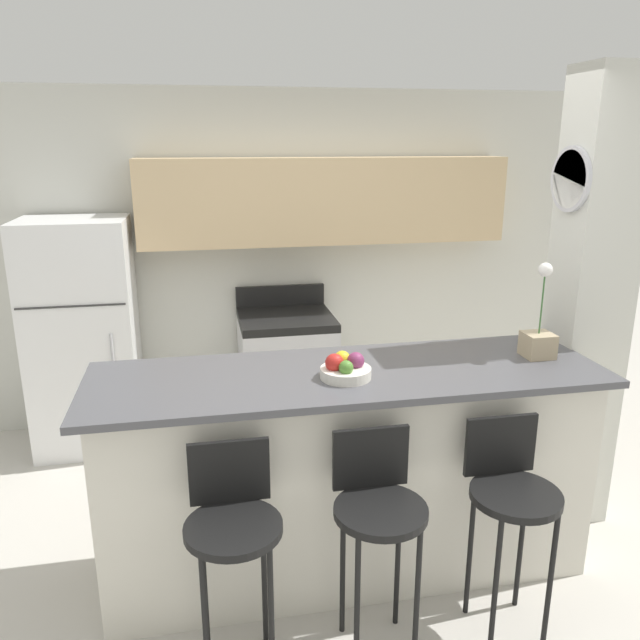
{
  "coord_description": "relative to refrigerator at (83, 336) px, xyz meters",
  "views": [
    {
      "loc": [
        -0.69,
        -2.75,
        2.18
      ],
      "look_at": [
        0.0,
        0.72,
        1.15
      ],
      "focal_mm": 35.0,
      "sensor_mm": 36.0,
      "label": 1
    }
  ],
  "objects": [
    {
      "name": "fruit_bowl",
      "position": [
        1.48,
        -1.8,
        0.31
      ],
      "size": [
        0.24,
        0.24,
        0.12
      ],
      "color": "silver",
      "rests_on": "counter_bar"
    },
    {
      "name": "stove_range",
      "position": [
        1.46,
        -0.01,
        -0.37
      ],
      "size": [
        0.7,
        0.66,
        1.07
      ],
      "color": "silver",
      "rests_on": "ground_plane"
    },
    {
      "name": "ground_plane",
      "position": [
        1.52,
        -1.72,
        -0.83
      ],
      "size": [
        14.0,
        14.0,
        0.0
      ],
      "primitive_type": "plane",
      "color": "beige"
    },
    {
      "name": "wall_back",
      "position": [
        1.62,
        0.29,
        0.63
      ],
      "size": [
        5.6,
        0.38,
        2.55
      ],
      "color": "silver",
      "rests_on": "ground_plane"
    },
    {
      "name": "refrigerator",
      "position": [
        0.0,
        0.0,
        0.0
      ],
      "size": [
        0.73,
        0.63,
        1.66
      ],
      "color": "white",
      "rests_on": "ground_plane"
    },
    {
      "name": "bar_stool_right",
      "position": [
        2.13,
        -2.26,
        -0.16
      ],
      "size": [
        0.4,
        0.4,
        0.99
      ],
      "color": "black",
      "rests_on": "ground_plane"
    },
    {
      "name": "bar_stool_mid",
      "position": [
        1.52,
        -2.26,
        -0.16
      ],
      "size": [
        0.4,
        0.4,
        0.99
      ],
      "color": "black",
      "rests_on": "ground_plane"
    },
    {
      "name": "counter_bar",
      "position": [
        1.52,
        -1.72,
        -0.28
      ],
      "size": [
        2.51,
        0.76,
        1.1
      ],
      "color": "silver",
      "rests_on": "ground_plane"
    },
    {
      "name": "pillar_right",
      "position": [
        2.94,
        -1.48,
        0.45
      ],
      "size": [
        0.38,
        0.34,
        2.55
      ],
      "color": "silver",
      "rests_on": "ground_plane"
    },
    {
      "name": "orchid_vase",
      "position": [
        2.53,
        -1.7,
        0.38
      ],
      "size": [
        0.15,
        0.15,
        0.49
      ],
      "color": "tan",
      "rests_on": "counter_bar"
    },
    {
      "name": "bar_stool_left",
      "position": [
        0.91,
        -2.26,
        -0.16
      ],
      "size": [
        0.4,
        0.4,
        0.99
      ],
      "color": "black",
      "rests_on": "ground_plane"
    }
  ]
}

